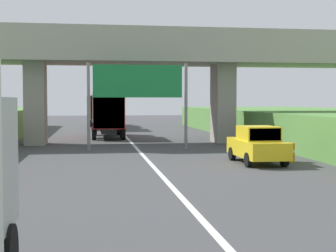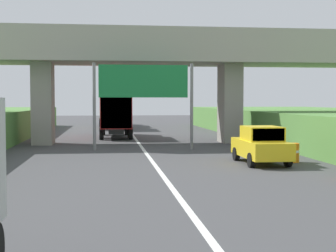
{
  "view_description": "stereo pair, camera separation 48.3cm",
  "coord_description": "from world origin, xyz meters",
  "px_view_note": "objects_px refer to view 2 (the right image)",
  "views": [
    {
      "loc": [
        -2.59,
        2.82,
        2.89
      ],
      "look_at": [
        0.0,
        19.95,
        2.0
      ],
      "focal_mm": 53.1,
      "sensor_mm": 36.0,
      "label": 1
    },
    {
      "loc": [
        -2.11,
        2.75,
        2.89
      ],
      "look_at": [
        0.0,
        19.95,
        2.0
      ],
      "focal_mm": 53.1,
      "sensor_mm": 36.0,
      "label": 2
    }
  ],
  "objects_px": {
    "construction_barrel_3": "(293,153)",
    "construction_barrel_5": "(235,136)",
    "construction_barrel_4": "(262,143)",
    "truck_red": "(115,113)",
    "truck_green": "(110,109)",
    "car_yellow": "(261,145)",
    "overhead_highway_sign": "(144,86)",
    "truck_orange": "(113,110)"
  },
  "relations": [
    {
      "from": "construction_barrel_3",
      "to": "construction_barrel_5",
      "type": "relative_size",
      "value": 1.0
    },
    {
      "from": "car_yellow",
      "to": "truck_green",
      "type": "bearing_deg",
      "value": 100.64
    },
    {
      "from": "truck_green",
      "to": "truck_red",
      "type": "height_order",
      "value": "same"
    },
    {
      "from": "truck_green",
      "to": "truck_red",
      "type": "bearing_deg",
      "value": -89.07
    },
    {
      "from": "overhead_highway_sign",
      "to": "truck_red",
      "type": "xyz_separation_m",
      "value": [
        -1.47,
        10.13,
        -1.78
      ]
    },
    {
      "from": "construction_barrel_5",
      "to": "car_yellow",
      "type": "bearing_deg",
      "value": -98.44
    },
    {
      "from": "overhead_highway_sign",
      "to": "car_yellow",
      "type": "distance_m",
      "value": 9.01
    },
    {
      "from": "overhead_highway_sign",
      "to": "truck_green",
      "type": "xyz_separation_m",
      "value": [
        -1.76,
        28.33,
        -1.78
      ]
    },
    {
      "from": "truck_orange",
      "to": "construction_barrel_3",
      "type": "distance_m",
      "value": 29.52
    },
    {
      "from": "truck_red",
      "to": "construction_barrel_5",
      "type": "relative_size",
      "value": 8.11
    },
    {
      "from": "construction_barrel_5",
      "to": "construction_barrel_3",
      "type": "bearing_deg",
      "value": -89.91
    },
    {
      "from": "car_yellow",
      "to": "construction_barrel_5",
      "type": "relative_size",
      "value": 4.56
    },
    {
      "from": "truck_green",
      "to": "construction_barrel_3",
      "type": "distance_m",
      "value": 36.05
    },
    {
      "from": "construction_barrel_4",
      "to": "truck_red",
      "type": "bearing_deg",
      "value": 125.34
    },
    {
      "from": "car_yellow",
      "to": "construction_barrel_3",
      "type": "height_order",
      "value": "car_yellow"
    },
    {
      "from": "truck_orange",
      "to": "construction_barrel_3",
      "type": "bearing_deg",
      "value": -74.14
    },
    {
      "from": "truck_orange",
      "to": "construction_barrel_4",
      "type": "relative_size",
      "value": 8.11
    },
    {
      "from": "truck_green",
      "to": "construction_barrel_5",
      "type": "height_order",
      "value": "truck_green"
    },
    {
      "from": "construction_barrel_3",
      "to": "truck_green",
      "type": "bearing_deg",
      "value": 103.3
    },
    {
      "from": "construction_barrel_3",
      "to": "construction_barrel_5",
      "type": "xyz_separation_m",
      "value": [
        -0.02,
        10.67,
        0.0
      ]
    },
    {
      "from": "construction_barrel_3",
      "to": "construction_barrel_4",
      "type": "bearing_deg",
      "value": 88.13
    },
    {
      "from": "construction_barrel_3",
      "to": "construction_barrel_4",
      "type": "height_order",
      "value": "same"
    },
    {
      "from": "truck_green",
      "to": "construction_barrel_3",
      "type": "xyz_separation_m",
      "value": [
        8.28,
        -35.05,
        -1.47
      ]
    },
    {
      "from": "truck_green",
      "to": "construction_barrel_4",
      "type": "height_order",
      "value": "truck_green"
    },
    {
      "from": "construction_barrel_5",
      "to": "truck_green",
      "type": "bearing_deg",
      "value": 108.73
    },
    {
      "from": "truck_orange",
      "to": "construction_barrel_5",
      "type": "relative_size",
      "value": 8.11
    },
    {
      "from": "overhead_highway_sign",
      "to": "construction_barrel_5",
      "type": "distance_m",
      "value": 8.28
    },
    {
      "from": "truck_red",
      "to": "construction_barrel_3",
      "type": "distance_m",
      "value": 18.7
    },
    {
      "from": "truck_orange",
      "to": "construction_barrel_3",
      "type": "relative_size",
      "value": 8.11
    },
    {
      "from": "construction_barrel_3",
      "to": "construction_barrel_5",
      "type": "bearing_deg",
      "value": 90.09
    },
    {
      "from": "truck_orange",
      "to": "construction_barrel_5",
      "type": "distance_m",
      "value": 19.49
    },
    {
      "from": "truck_red",
      "to": "construction_barrel_3",
      "type": "relative_size",
      "value": 8.11
    },
    {
      "from": "truck_red",
      "to": "construction_barrel_4",
      "type": "relative_size",
      "value": 8.11
    },
    {
      "from": "overhead_highway_sign",
      "to": "construction_barrel_5",
      "type": "height_order",
      "value": "overhead_highway_sign"
    },
    {
      "from": "truck_orange",
      "to": "construction_barrel_4",
      "type": "xyz_separation_m",
      "value": [
        8.23,
        -23.03,
        -1.47
      ]
    },
    {
      "from": "truck_green",
      "to": "construction_barrel_4",
      "type": "bearing_deg",
      "value": -74.11
    },
    {
      "from": "overhead_highway_sign",
      "to": "construction_barrel_3",
      "type": "bearing_deg",
      "value": -45.86
    },
    {
      "from": "construction_barrel_4",
      "to": "car_yellow",
      "type": "bearing_deg",
      "value": -107.89
    },
    {
      "from": "truck_red",
      "to": "construction_barrel_4",
      "type": "bearing_deg",
      "value": -54.66
    },
    {
      "from": "overhead_highway_sign",
      "to": "truck_red",
      "type": "height_order",
      "value": "overhead_highway_sign"
    },
    {
      "from": "overhead_highway_sign",
      "to": "construction_barrel_3",
      "type": "xyz_separation_m",
      "value": [
        6.52,
        -6.72,
        -3.26
      ]
    },
    {
      "from": "truck_red",
      "to": "construction_barrel_3",
      "type": "xyz_separation_m",
      "value": [
        7.99,
        -16.84,
        -1.47
      ]
    }
  ]
}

